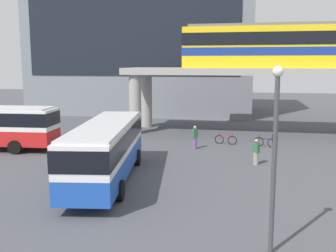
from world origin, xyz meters
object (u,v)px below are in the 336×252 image
object	(u,v)px
bicycle_black	(266,142)
pedestrian_near_building	(256,153)
bus_main	(106,146)
pedestrian_waiting_near_stop	(195,138)
bicycle_red	(226,140)
station_building	(145,42)
train	(325,45)

from	to	relation	value
bicycle_black	pedestrian_near_building	bearing A→B (deg)	-98.46
bus_main	bicycle_black	bearing A→B (deg)	50.96
pedestrian_near_building	pedestrian_waiting_near_stop	bearing A→B (deg)	137.90
bicycle_red	pedestrian_near_building	distance (m)	6.60
station_building	bus_main	size ratio (longest dim) A/B	2.49
station_building	bicycle_red	bearing A→B (deg)	-60.05
bicycle_black	pedestrian_waiting_near_stop	size ratio (longest dim) A/B	0.97
bicycle_black	bicycle_red	size ratio (longest dim) A/B	0.96
bicycle_red	bicycle_black	bearing A→B (deg)	-7.45
pedestrian_waiting_near_stop	bicycle_red	bearing A→B (deg)	45.05
station_building	pedestrian_near_building	distance (m)	31.39
bicycle_black	bicycle_red	xyz separation A→B (m)	(-3.08, 0.40, 0.00)
bus_main	pedestrian_near_building	bearing A→B (deg)	32.85
bicycle_black	bicycle_red	distance (m)	3.11
bicycle_red	pedestrian_near_building	xyz separation A→B (m)	(2.22, -6.20, 0.42)
train	bicycle_black	xyz separation A→B (m)	(-4.93, -5.78, -7.60)
station_building	train	distance (m)	25.02
bicycle_black	pedestrian_near_building	xyz separation A→B (m)	(-0.86, -5.80, 0.42)
station_building	train	bearing A→B (deg)	-37.40
pedestrian_near_building	bus_main	bearing A→B (deg)	-147.15
bus_main	train	bearing A→B (deg)	50.47
bicycle_black	train	bearing A→B (deg)	49.57
train	bus_main	world-z (taller)	train
station_building	train	world-z (taller)	station_building
train	bicycle_black	size ratio (longest dim) A/B	14.38
train	bicycle_red	bearing A→B (deg)	-146.10
bicycle_red	pedestrian_waiting_near_stop	xyz separation A→B (m)	(-2.21, -2.21, 0.47)
pedestrian_waiting_near_stop	bus_main	bearing A→B (deg)	-111.61
station_building	bicycle_black	size ratio (longest dim) A/B	16.45
station_building	pedestrian_waiting_near_stop	distance (m)	26.12
station_building	bus_main	distance (m)	33.33
station_building	pedestrian_near_building	size ratio (longest dim) A/B	16.92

